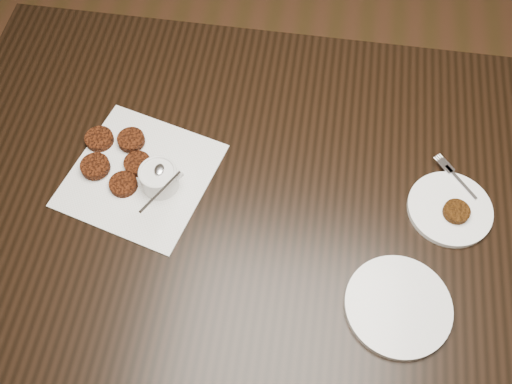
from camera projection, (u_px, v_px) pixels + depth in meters
The scene contains 7 objects.
floor at pixel (279, 344), 1.80m from camera, with size 4.00×4.00×0.00m, color #502E1B.
table at pixel (269, 263), 1.54m from camera, with size 1.52×0.98×0.75m, color black.
napkin at pixel (141, 175), 1.24m from camera, with size 0.30×0.30×0.00m, color white.
sauce_ramekin at pixel (157, 171), 1.17m from camera, with size 0.11×0.11×0.11m, color silver, non-canonical shape.
patty_cluster at pixel (119, 160), 1.24m from camera, with size 0.22×0.22×0.02m, color #57210B, non-canonical shape.
plate_with_patty at pixel (451, 207), 1.18m from camera, with size 0.18×0.18×0.03m, color white, non-canonical shape.
plate_empty at pixel (398, 306), 1.08m from camera, with size 0.21×0.21×0.01m, color white.
Camera 1 is at (-0.01, -0.46, 1.81)m, focal length 39.28 mm.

